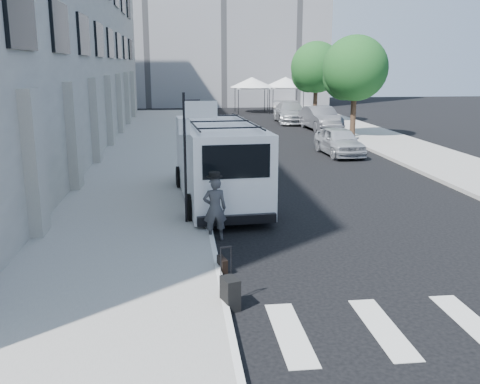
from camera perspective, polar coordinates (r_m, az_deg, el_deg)
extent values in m
plane|color=black|center=(12.10, 7.10, -7.76)|extent=(120.00, 120.00, 0.00)
cube|color=gray|center=(27.33, -9.67, 4.28)|extent=(4.50, 48.00, 0.15)
cube|color=gray|center=(33.38, 14.15, 5.71)|extent=(4.00, 56.00, 0.15)
cylinder|color=black|center=(14.36, -5.88, 3.54)|extent=(0.07, 0.07, 3.50)
cube|color=white|center=(14.26, -5.96, 6.92)|extent=(0.30, 0.03, 0.42)
cube|color=white|center=(14.21, -4.17, 8.75)|extent=(0.85, 0.06, 0.45)
cylinder|color=black|center=(32.77, 11.97, 8.02)|extent=(0.32, 0.32, 2.80)
sphere|color=#144019|center=(32.63, 12.21, 12.79)|extent=(3.80, 3.80, 3.80)
sphere|color=#144019|center=(33.09, 11.16, 11.86)|extent=(2.66, 2.66, 2.66)
cylinder|color=black|center=(41.37, 8.02, 9.26)|extent=(0.32, 0.32, 2.80)
sphere|color=#144019|center=(41.27, 8.15, 13.05)|extent=(3.80, 3.80, 3.80)
sphere|color=#144019|center=(41.76, 7.36, 12.29)|extent=(2.66, 2.66, 2.66)
cylinder|color=black|center=(47.96, -0.18, 9.60)|extent=(0.06, 0.06, 2.20)
cylinder|color=black|center=(48.35, 3.17, 9.61)|extent=(0.06, 0.06, 2.20)
cylinder|color=black|center=(50.74, -0.54, 9.81)|extent=(0.06, 0.06, 2.20)
cylinder|color=black|center=(51.11, 2.63, 9.83)|extent=(0.06, 0.06, 2.20)
cube|color=white|center=(49.46, 1.28, 11.05)|extent=(3.00, 3.00, 0.12)
cone|color=white|center=(49.44, 1.28, 11.63)|extent=(4.00, 4.00, 0.90)
cylinder|color=black|center=(48.91, 3.54, 9.65)|extent=(0.06, 0.06, 2.20)
cylinder|color=black|center=(49.48, 6.78, 9.63)|extent=(0.06, 0.06, 2.20)
cylinder|color=black|center=(51.66, 2.99, 9.86)|extent=(0.06, 0.06, 2.20)
cylinder|color=black|center=(52.20, 6.07, 9.85)|extent=(0.06, 0.06, 2.20)
cube|color=white|center=(50.48, 4.87, 11.06)|extent=(3.00, 3.00, 0.12)
cone|color=white|center=(50.46, 4.88, 11.62)|extent=(4.00, 4.00, 0.90)
imported|color=#3E3E40|center=(13.45, -2.70, -1.80)|extent=(0.62, 0.43, 1.64)
cube|color=black|center=(11.56, -1.90, -7.81)|extent=(0.21, 0.46, 0.34)
cube|color=black|center=(9.91, -1.06, -10.77)|extent=(0.37, 0.47, 0.59)
cylinder|color=black|center=(9.82, -2.05, -7.52)|extent=(0.02, 0.02, 0.56)
cylinder|color=black|center=(9.89, -0.95, -7.35)|extent=(0.02, 0.02, 0.56)
cube|color=black|center=(9.76, -1.51, -5.92)|extent=(0.22, 0.10, 0.03)
cube|color=white|center=(16.89, -2.22, 3.29)|extent=(2.66, 6.19, 2.35)
cube|color=white|center=(20.20, -3.60, 3.42)|extent=(2.19, 1.16, 1.23)
cube|color=black|center=(13.88, -0.40, 3.27)|extent=(1.79, 0.22, 0.90)
cylinder|color=black|center=(19.03, -6.32, 1.47)|extent=(0.37, 0.87, 0.85)
cylinder|color=black|center=(19.30, -0.01, 1.72)|extent=(0.37, 0.87, 0.85)
cylinder|color=black|center=(15.02, -5.06, -1.77)|extent=(0.37, 0.87, 0.85)
cylinder|color=black|center=(15.36, 2.85, -1.38)|extent=(0.37, 0.87, 0.85)
imported|color=#A6A9AE|center=(26.70, 10.53, 5.36)|extent=(1.79, 4.11, 1.38)
imported|color=#4F5055|center=(36.77, 8.58, 7.78)|extent=(2.01, 4.91, 1.58)
imported|color=#9EA1A6|center=(41.06, 5.41, 8.44)|extent=(2.42, 5.49, 1.57)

